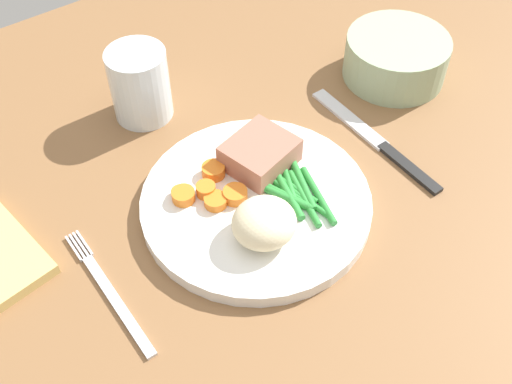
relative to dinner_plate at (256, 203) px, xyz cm
name	(u,v)px	position (x,y,z in cm)	size (l,w,h in cm)	color
dining_table	(271,185)	(3.84, 2.41, -1.80)	(120.00, 90.00, 2.00)	brown
dinner_plate	(256,203)	(0.00, 0.00, 0.00)	(24.21, 24.21, 1.60)	white
meat_portion	(260,154)	(3.27, 3.81, 2.30)	(7.06, 6.27, 3.00)	#A86B56
mashed_potatoes	(264,223)	(-2.18, -4.36, 2.81)	(6.46, 6.21, 4.02)	beige
carrot_slices	(206,190)	(-3.85, 3.55, 1.37)	(6.91, 6.64, 1.27)	orange
green_beans	(294,191)	(3.58, -1.79, 1.18)	(6.29, 11.08, 0.84)	#2D8C38
fork	(109,291)	(-17.40, -0.26, -0.60)	(1.44, 16.60, 0.40)	silver
knife	(377,141)	(17.15, -0.29, -0.60)	(1.70, 20.50, 0.64)	black
water_glass	(141,88)	(-2.14, 20.13, 3.02)	(7.00, 7.00, 8.79)	silver
salad_bowl	(396,55)	(27.32, 7.65, 2.34)	(12.91, 12.91, 5.56)	#99B28C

